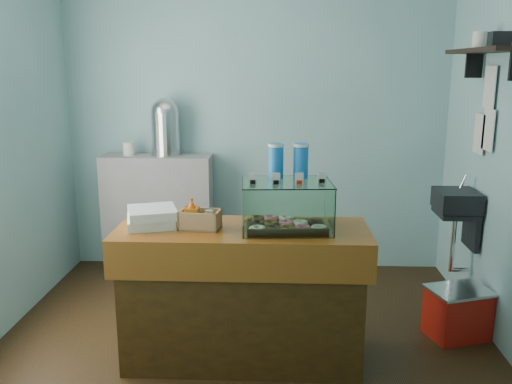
{
  "coord_description": "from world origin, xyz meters",
  "views": [
    {
      "loc": [
        0.24,
        -3.51,
        1.9
      ],
      "look_at": [
        0.08,
        -0.15,
        1.11
      ],
      "focal_mm": 38.0,
      "sensor_mm": 36.0,
      "label": 1
    }
  ],
  "objects_px": {
    "display_case": "(286,201)",
    "red_cooler": "(457,313)",
    "coffee_urn": "(165,126)",
    "counter": "(243,294)"
  },
  "relations": [
    {
      "from": "counter",
      "to": "coffee_urn",
      "type": "xyz_separation_m",
      "value": [
        -0.81,
        1.59,
        0.91
      ]
    },
    {
      "from": "counter",
      "to": "red_cooler",
      "type": "height_order",
      "value": "counter"
    },
    {
      "from": "counter",
      "to": "red_cooler",
      "type": "bearing_deg",
      "value": 13.63
    },
    {
      "from": "display_case",
      "to": "red_cooler",
      "type": "xyz_separation_m",
      "value": [
        1.24,
        0.33,
        -0.89
      ]
    },
    {
      "from": "display_case",
      "to": "counter",
      "type": "bearing_deg",
      "value": -177.27
    },
    {
      "from": "coffee_urn",
      "to": "red_cooler",
      "type": "height_order",
      "value": "coffee_urn"
    },
    {
      "from": "display_case",
      "to": "coffee_urn",
      "type": "height_order",
      "value": "coffee_urn"
    },
    {
      "from": "display_case",
      "to": "coffee_urn",
      "type": "xyz_separation_m",
      "value": [
        -1.08,
        1.56,
        0.3
      ]
    },
    {
      "from": "display_case",
      "to": "red_cooler",
      "type": "bearing_deg",
      "value": 10.9
    },
    {
      "from": "coffee_urn",
      "to": "display_case",
      "type": "bearing_deg",
      "value": -55.26
    }
  ]
}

